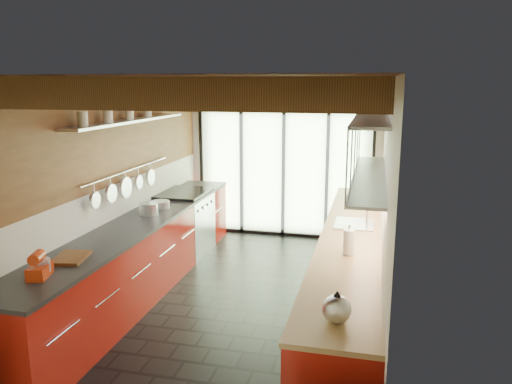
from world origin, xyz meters
TOP-DOWN VIEW (x-y plane):
  - ground at (0.00, 0.00)m, footprint 5.50×5.50m
  - room_shell at (0.00, 0.00)m, footprint 5.50×5.50m
  - ceiling_beams at (-0.00, 0.38)m, footprint 3.14×5.06m
  - glass_door at (0.00, 2.69)m, footprint 2.95×0.10m
  - left_counter at (-1.28, 0.00)m, footprint 0.68×5.00m
  - range_stove at (-1.28, 1.45)m, footprint 0.66×0.90m
  - right_counter at (1.27, 0.00)m, footprint 0.68×5.00m
  - sink_assembly at (1.29, 0.40)m, footprint 0.45×0.52m
  - upper_cabinets_right at (1.43, 0.30)m, footprint 0.34×3.00m
  - left_wall_fixtures at (-1.47, 0.18)m, footprint 0.28×2.60m
  - stand_mixer at (-1.27, -1.88)m, footprint 0.21×0.29m
  - pot_large at (-1.27, 0.24)m, footprint 0.29×0.29m
  - pot_small at (-1.27, 0.59)m, footprint 0.26×0.26m
  - cutting_board at (-1.27, -1.44)m, footprint 0.35×0.43m
  - kettle at (1.27, -2.12)m, footprint 0.26×0.28m
  - paper_towel at (1.27, -0.68)m, footprint 0.13×0.13m
  - soap_bottle at (1.27, -0.68)m, footprint 0.10×0.10m
  - bowl at (1.27, 1.53)m, footprint 0.28×0.28m

SIDE VIEW (x-z plane):
  - ground at x=0.00m, z-range 0.00..0.00m
  - right_counter at x=1.27m, z-range 0.00..0.92m
  - left_counter at x=-1.28m, z-range 0.00..0.92m
  - range_stove at x=-1.28m, z-range -0.01..0.96m
  - cutting_board at x=-1.27m, z-range 0.92..0.95m
  - bowl at x=1.27m, z-range 0.92..0.97m
  - sink_assembly at x=1.29m, z-range 0.75..1.17m
  - pot_small at x=-1.27m, z-range 0.92..1.02m
  - pot_large at x=-1.27m, z-range 0.92..1.07m
  - soap_bottle at x=1.27m, z-range 0.92..1.09m
  - stand_mixer at x=-1.27m, z-range 0.89..1.13m
  - kettle at x=1.27m, z-range 0.91..1.15m
  - paper_towel at x=1.27m, z-range 0.90..1.19m
  - room_shell at x=0.00m, z-range -1.10..4.40m
  - glass_door at x=0.00m, z-range 0.21..3.11m
  - left_wall_fixtures at x=-1.47m, z-range 1.37..2.32m
  - upper_cabinets_right at x=1.43m, z-range 0.35..3.35m
  - ceiling_beams at x=0.00m, z-range 0.01..4.91m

